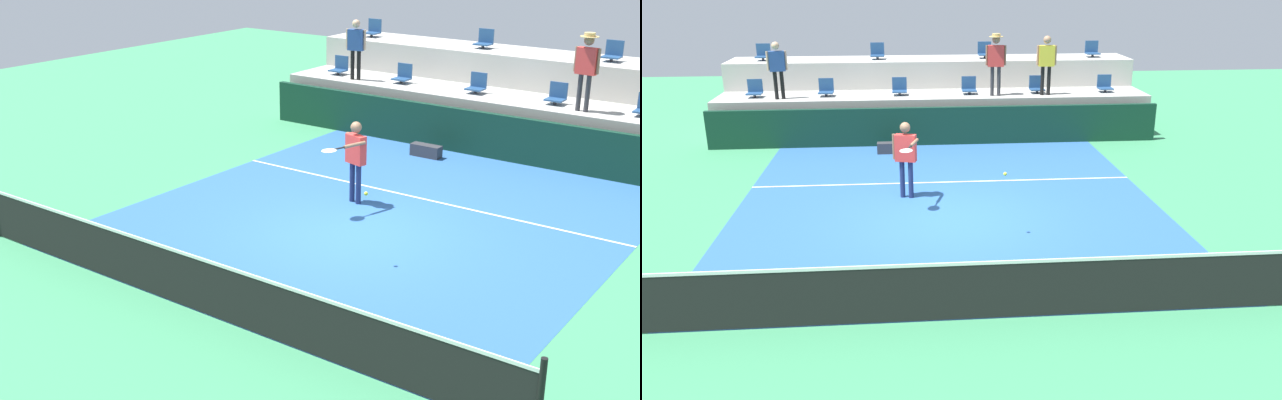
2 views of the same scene
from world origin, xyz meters
TOP-DOWN VIEW (x-y plane):
  - ground_plane at (0.00, 0.00)m, footprint 40.00×40.00m
  - court_inner_paint at (0.00, 1.00)m, footprint 9.00×10.00m
  - court_service_line at (0.00, 2.40)m, footprint 9.00×0.06m
  - tennis_net at (0.00, -4.00)m, footprint 10.48×0.08m
  - sponsor_backboard at (0.00, 6.00)m, footprint 13.00×0.16m
  - seating_tier_lower at (0.00, 7.30)m, footprint 13.00×1.80m
  - seating_tier_upper at (0.00, 9.10)m, footprint 13.00×1.80m
  - stadium_chair_lower_far_left at (-5.33, 7.23)m, footprint 0.44×0.40m
  - stadium_chair_lower_left at (-3.24, 7.23)m, footprint 0.44×0.40m
  - stadium_chair_lower_mid_left at (-1.05, 7.23)m, footprint 0.44×0.40m
  - stadium_chair_lower_mid_right at (1.06, 7.23)m, footprint 0.44×0.40m
  - stadium_chair_lower_right at (3.15, 7.23)m, footprint 0.44×0.40m
  - stadium_chair_lower_far_right at (5.30, 7.23)m, footprint 0.44×0.40m
  - stadium_chair_upper_far_left at (-5.37, 9.03)m, footprint 0.44×0.40m
  - stadium_chair_upper_left at (-1.75, 9.03)m, footprint 0.44×0.40m
  - stadium_chair_upper_right at (1.75, 9.03)m, footprint 0.44×0.40m
  - stadium_chair_upper_far_right at (5.35, 9.03)m, footprint 0.44×0.40m
  - tennis_player at (-0.89, 1.37)m, footprint 0.58×1.28m
  - spectator_in_grey at (-4.54, 6.85)m, footprint 0.58×0.27m
  - spectator_with_hat at (1.82, 6.85)m, footprint 0.61×0.46m
  - spectator_leaning_on_rail at (3.34, 6.85)m, footprint 0.61×0.23m
  - tennis_ball at (0.93, -1.02)m, footprint 0.07×0.07m
  - equipment_bag at (-1.31, 5.16)m, footprint 0.76×0.28m

SIDE VIEW (x-z plane):
  - ground_plane at x=0.00m, z-range 0.00..0.00m
  - court_inner_paint at x=0.00m, z-range 0.00..0.01m
  - court_service_line at x=0.00m, z-range 0.01..0.01m
  - equipment_bag at x=-1.31m, z-range 0.00..0.30m
  - tennis_net at x=0.00m, z-range -0.04..1.03m
  - sponsor_backboard at x=0.00m, z-range 0.00..1.10m
  - seating_tier_lower at x=0.00m, z-range 0.00..1.25m
  - tennis_player at x=-0.89m, z-range 0.19..1.90m
  - seating_tier_upper at x=0.00m, z-range 0.00..2.10m
  - tennis_ball at x=0.93m, z-range 1.22..1.29m
  - stadium_chair_lower_far_left at x=-5.33m, z-range 1.20..1.72m
  - stadium_chair_lower_left at x=-3.24m, z-range 1.20..1.72m
  - stadium_chair_lower_mid_left at x=-1.05m, z-range 1.20..1.72m
  - stadium_chair_lower_mid_right at x=1.06m, z-range 1.20..1.72m
  - stadium_chair_lower_right at x=3.15m, z-range 1.20..1.72m
  - stadium_chair_lower_far_right at x=5.30m, z-range 1.20..1.72m
  - spectator_in_grey at x=-4.54m, z-range 1.41..3.06m
  - spectator_leaning_on_rail at x=3.34m, z-range 1.44..3.19m
  - stadium_chair_upper_far_left at x=-5.37m, z-range 2.05..2.57m
  - stadium_chair_upper_left at x=-1.75m, z-range 2.05..2.57m
  - stadium_chair_upper_right at x=1.75m, z-range 2.05..2.57m
  - stadium_chair_upper_far_right at x=5.35m, z-range 2.05..2.57m
  - spectator_with_hat at x=1.82m, z-range 1.47..3.29m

